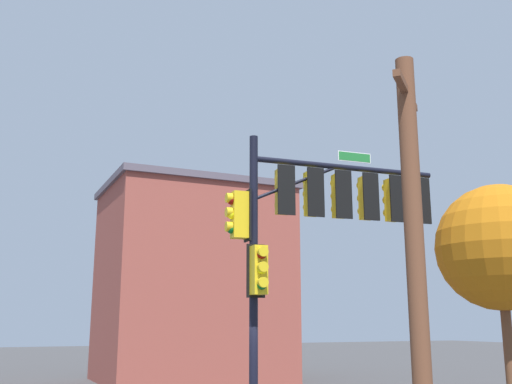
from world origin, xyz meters
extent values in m
cylinder|color=black|center=(0.00, 0.00, 3.51)|extent=(0.20, 0.20, 7.01)
cylinder|color=black|center=(2.49, -0.21, 6.46)|extent=(4.99, 0.56, 0.14)
cylinder|color=black|center=(1.12, -0.09, 5.96)|extent=(2.28, 0.27, 1.07)
cube|color=yellow|center=(0.77, -0.06, 5.71)|extent=(0.36, 0.39, 1.10)
cube|color=black|center=(0.74, -0.26, 5.71)|extent=(0.44, 0.09, 1.22)
sphere|color=maroon|center=(0.79, 0.13, 6.05)|extent=(0.22, 0.22, 0.22)
cylinder|color=yellow|center=(0.79, 0.19, 6.10)|extent=(0.24, 0.16, 0.23)
sphere|color=#FFFC14|center=(0.79, 0.13, 5.71)|extent=(0.22, 0.22, 0.22)
cylinder|color=yellow|center=(0.79, 0.19, 5.76)|extent=(0.24, 0.16, 0.23)
sphere|color=#0B621E|center=(0.79, 0.13, 5.37)|extent=(0.22, 0.22, 0.22)
cylinder|color=yellow|center=(0.79, 0.19, 5.42)|extent=(0.24, 0.16, 0.23)
cube|color=yellow|center=(1.53, -0.13, 5.71)|extent=(0.35, 0.38, 1.10)
cube|color=black|center=(1.52, -0.33, 5.71)|extent=(0.44, 0.07, 1.22)
sphere|color=maroon|center=(1.55, 0.07, 6.05)|extent=(0.22, 0.22, 0.22)
cylinder|color=yellow|center=(1.55, 0.13, 6.10)|extent=(0.24, 0.16, 0.23)
sphere|color=#FFFC14|center=(1.55, 0.07, 5.71)|extent=(0.22, 0.22, 0.22)
cylinder|color=yellow|center=(1.55, 0.13, 5.76)|extent=(0.24, 0.16, 0.23)
sphere|color=#0B621E|center=(1.55, 0.07, 5.37)|extent=(0.22, 0.22, 0.22)
cylinder|color=yellow|center=(1.55, 0.13, 5.42)|extent=(0.24, 0.16, 0.23)
cube|color=#E8B80D|center=(2.30, -0.19, 5.71)|extent=(0.36, 0.39, 1.10)
cube|color=black|center=(2.27, -0.39, 5.71)|extent=(0.44, 0.09, 1.22)
sphere|color=maroon|center=(2.32, 0.01, 6.05)|extent=(0.22, 0.22, 0.22)
cylinder|color=#E8B80D|center=(2.33, 0.07, 6.10)|extent=(0.25, 0.17, 0.23)
sphere|color=#FFFC14|center=(2.32, 0.01, 5.71)|extent=(0.22, 0.22, 0.22)
cylinder|color=#E8B80D|center=(2.33, 0.07, 5.76)|extent=(0.25, 0.17, 0.23)
sphere|color=#0B621E|center=(2.32, 0.01, 5.37)|extent=(0.22, 0.22, 0.22)
cylinder|color=#E8B80D|center=(2.33, 0.07, 5.42)|extent=(0.25, 0.17, 0.23)
cube|color=yellow|center=(3.06, -0.26, 5.71)|extent=(0.35, 0.39, 1.10)
cube|color=black|center=(3.05, -0.46, 5.71)|extent=(0.44, 0.08, 1.22)
sphere|color=maroon|center=(3.08, -0.06, 6.05)|extent=(0.22, 0.22, 0.22)
cylinder|color=yellow|center=(3.09, 0.00, 6.10)|extent=(0.24, 0.16, 0.23)
sphere|color=#FFFC14|center=(3.08, -0.06, 5.71)|extent=(0.22, 0.22, 0.22)
cylinder|color=yellow|center=(3.09, 0.00, 5.76)|extent=(0.24, 0.16, 0.23)
sphere|color=#0B621E|center=(3.08, -0.06, 5.37)|extent=(0.22, 0.22, 0.22)
cylinder|color=yellow|center=(3.09, 0.00, 5.42)|extent=(0.24, 0.16, 0.23)
cube|color=#E8B311|center=(3.83, -0.32, 5.71)|extent=(0.34, 0.38, 1.10)
cube|color=black|center=(3.82, -0.52, 5.71)|extent=(0.44, 0.06, 1.22)
sphere|color=maroon|center=(3.84, -0.12, 6.05)|extent=(0.22, 0.22, 0.22)
cylinder|color=#E8B311|center=(3.84, -0.06, 6.10)|extent=(0.24, 0.15, 0.23)
sphere|color=#FFFC14|center=(3.84, -0.12, 5.71)|extent=(0.22, 0.22, 0.22)
cylinder|color=#E8B311|center=(3.84, -0.06, 5.76)|extent=(0.24, 0.15, 0.23)
sphere|color=#0B621E|center=(3.84, -0.12, 5.37)|extent=(0.22, 0.22, 0.22)
cylinder|color=#E8B311|center=(3.84, -0.06, 5.42)|extent=(0.24, 0.15, 0.23)
cube|color=gold|center=(4.60, -0.38, 5.71)|extent=(0.35, 0.39, 1.10)
cube|color=black|center=(4.58, -0.58, 5.71)|extent=(0.44, 0.08, 1.22)
sphere|color=maroon|center=(4.61, -0.18, 6.05)|extent=(0.22, 0.22, 0.22)
cylinder|color=gold|center=(4.62, -0.13, 6.10)|extent=(0.24, 0.16, 0.23)
sphere|color=#FFFC14|center=(4.61, -0.18, 5.71)|extent=(0.22, 0.22, 0.22)
cylinder|color=gold|center=(4.62, -0.13, 5.76)|extent=(0.24, 0.16, 0.23)
sphere|color=#0B621E|center=(4.61, -0.18, 5.37)|extent=(0.22, 0.22, 0.22)
cylinder|color=gold|center=(4.62, -0.13, 5.42)|extent=(0.24, 0.16, 0.23)
cube|color=gold|center=(-0.35, 0.03, 5.06)|extent=(0.39, 0.35, 1.10)
cube|color=black|center=(-0.15, 0.01, 5.06)|extent=(0.08, 0.44, 1.22)
sphere|color=maroon|center=(-0.55, 0.05, 5.40)|extent=(0.22, 0.22, 0.22)
cylinder|color=gold|center=(-0.61, 0.05, 5.45)|extent=(0.16, 0.24, 0.23)
sphere|color=#FFFC14|center=(-0.55, 0.05, 5.06)|extent=(0.22, 0.22, 0.22)
cylinder|color=gold|center=(-0.61, 0.05, 5.11)|extent=(0.16, 0.24, 0.23)
sphere|color=#0B621E|center=(-0.55, 0.05, 4.72)|extent=(0.22, 0.22, 0.22)
cylinder|color=gold|center=(-0.61, 0.05, 4.77)|extent=(0.16, 0.24, 0.23)
cube|color=gold|center=(-0.03, -0.35, 3.76)|extent=(0.35, 0.39, 1.10)
cube|color=black|center=(-0.01, -0.15, 3.76)|extent=(0.44, 0.08, 1.22)
sphere|color=maroon|center=(-0.05, -0.55, 4.10)|extent=(0.22, 0.22, 0.22)
cylinder|color=gold|center=(-0.05, -0.61, 4.15)|extent=(0.24, 0.16, 0.23)
sphere|color=#FFFC14|center=(-0.05, -0.55, 3.76)|extent=(0.22, 0.22, 0.22)
cylinder|color=gold|center=(-0.05, -0.61, 3.81)|extent=(0.24, 0.16, 0.23)
sphere|color=#0B621E|center=(-0.05, -0.55, 3.42)|extent=(0.22, 0.22, 0.22)
cylinder|color=gold|center=(-0.05, -0.61, 3.47)|extent=(0.24, 0.16, 0.23)
cube|color=white|center=(2.74, -0.23, 6.76)|extent=(0.94, 0.10, 0.26)
cube|color=#217231|center=(2.74, -0.23, 6.76)|extent=(0.90, 0.10, 0.22)
cube|color=white|center=(0.00, 0.00, 4.16)|extent=(0.10, 0.94, 0.26)
cube|color=#0D712E|center=(0.00, 0.00, 4.16)|extent=(0.10, 0.90, 0.22)
cylinder|color=brown|center=(0.68, -4.89, 3.55)|extent=(0.31, 0.31, 7.09)
cube|color=brown|center=(0.68, -4.89, 6.49)|extent=(1.42, 1.30, 0.12)
cylinder|color=brown|center=(6.91, -0.80, 1.57)|extent=(0.26, 0.26, 3.15)
sphere|color=#B36411|center=(6.91, -0.80, 4.59)|extent=(3.39, 3.39, 3.39)
cube|color=#95453B|center=(3.32, 14.41, 4.35)|extent=(8.05, 6.56, 8.69)
cube|color=#574E5B|center=(3.32, 14.41, 8.84)|extent=(8.35, 6.86, 0.30)
cube|color=#A5B7C6|center=(1.40, 17.71, 5.02)|extent=(0.90, 0.04, 1.20)
cube|color=#A5B7C6|center=(0.46, 17.71, 5.31)|extent=(0.90, 0.04, 1.20)
cube|color=#A5B7C6|center=(3.13, 17.71, 4.83)|extent=(0.90, 0.04, 1.20)
cube|color=#A5B7C6|center=(2.96, 17.71, 6.08)|extent=(0.90, 0.04, 1.20)
cube|color=#A5B7C6|center=(6.55, 17.71, 5.84)|extent=(0.90, 0.04, 1.20)
camera|label=1|loc=(-5.72, -12.68, 2.59)|focal=42.03mm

